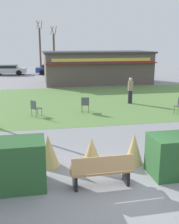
% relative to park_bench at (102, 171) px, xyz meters
% --- Properties ---
extents(ground_plane, '(80.00, 80.00, 0.00)m').
position_rel_park_bench_xyz_m(ground_plane, '(0.71, -0.16, -0.48)').
color(ground_plane, gray).
extents(lawn_patch, '(36.00, 12.00, 0.01)m').
position_rel_park_bench_xyz_m(lawn_patch, '(0.71, 11.58, -0.48)').
color(lawn_patch, '#5B8442').
rests_on(lawn_patch, ground_plane).
extents(park_bench, '(1.71, 0.54, 0.95)m').
position_rel_park_bench_xyz_m(park_bench, '(0.00, 0.00, 0.00)').
color(park_bench, tan).
rests_on(park_bench, ground_plane).
extents(ornamental_grass_behind_left, '(0.61, 0.61, 1.06)m').
position_rel_park_bench_xyz_m(ornamental_grass_behind_left, '(1.37, 1.25, 0.05)').
color(ornamental_grass_behind_left, tan).
rests_on(ornamental_grass_behind_left, ground_plane).
extents(ornamental_grass_behind_right, '(0.72, 0.72, 1.04)m').
position_rel_park_bench_xyz_m(ornamental_grass_behind_right, '(-1.37, 1.65, 0.04)').
color(ornamental_grass_behind_right, tan).
rests_on(ornamental_grass_behind_right, ground_plane).
extents(ornamental_grass_behind_center, '(0.75, 0.75, 1.00)m').
position_rel_park_bench_xyz_m(ornamental_grass_behind_center, '(-0.03, 1.22, 0.02)').
color(ornamental_grass_behind_center, tan).
rests_on(ornamental_grass_behind_center, ground_plane).
extents(food_kiosk, '(10.39, 4.94, 3.06)m').
position_rel_park_bench_xyz_m(food_kiosk, '(4.31, 20.10, 1.06)').
color(food_kiosk, '#594C47').
rests_on(food_kiosk, ground_plane).
extents(cafe_chair_west, '(0.62, 0.62, 0.89)m').
position_rel_park_bench_xyz_m(cafe_chair_west, '(-1.75, 8.04, 0.05)').
color(cafe_chair_west, '#4C5156').
rests_on(cafe_chair_west, ground_plane).
extents(cafe_chair_east, '(0.52, 0.52, 0.89)m').
position_rel_park_bench_xyz_m(cafe_chair_east, '(1.05, 8.44, 0.05)').
color(cafe_chair_east, '#4C5156').
rests_on(cafe_chair_east, ground_plane).
extents(person_strolling, '(0.34, 0.34, 1.69)m').
position_rel_park_bench_xyz_m(person_strolling, '(4.36, 10.31, 0.38)').
color(person_strolling, '#23232D').
rests_on(person_strolling, ground_plane).
extents(parked_car_west_slot, '(4.33, 2.31, 1.20)m').
position_rel_park_bench_xyz_m(parked_car_west_slot, '(-4.89, 29.05, 0.16)').
color(parked_car_west_slot, '#B7BABF').
rests_on(parked_car_west_slot, ground_plane).
extents(parked_car_center_slot, '(4.34, 2.34, 1.20)m').
position_rel_park_bench_xyz_m(parked_car_center_slot, '(0.50, 29.05, 0.16)').
color(parked_car_center_slot, navy).
rests_on(parked_car_center_slot, ground_plane).
extents(tree_left_bg, '(0.91, 0.96, 6.97)m').
position_rel_park_bench_xyz_m(tree_left_bg, '(-0.79, 36.13, 2.64)').
color(tree_left_bg, brown).
rests_on(tree_left_bg, ground_plane).
extents(tree_right_bg, '(0.91, 0.96, 6.12)m').
position_rel_park_bench_xyz_m(tree_right_bg, '(1.10, 34.11, 2.21)').
color(tree_right_bg, brown).
rests_on(tree_right_bg, ground_plane).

